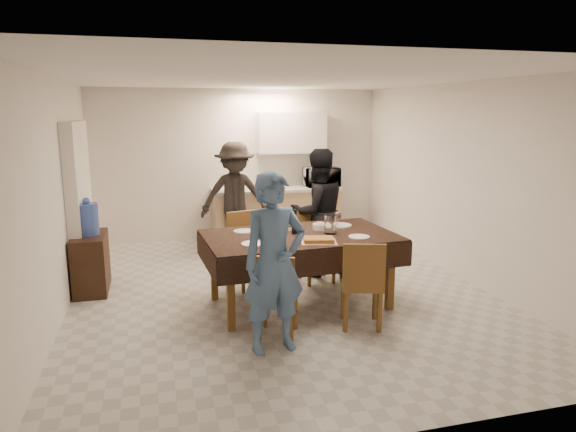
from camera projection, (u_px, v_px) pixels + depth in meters
name	position (u px, v px, depth m)	size (l,w,h in m)	color
floor	(281.00, 292.00, 6.41)	(5.00, 6.00, 0.02)	beige
ceiling	(280.00, 78.00, 5.88)	(5.00, 6.00, 0.02)	white
wall_back	(239.00, 165.00, 8.99)	(5.00, 0.02, 2.60)	silver
wall_front	(394.00, 257.00, 3.31)	(5.00, 0.02, 2.60)	silver
wall_left	(56.00, 199.00, 5.52)	(0.02, 6.00, 2.60)	silver
wall_right	(464.00, 182.00, 6.78)	(0.02, 6.00, 2.60)	silver
stub_partition	(80.00, 202.00, 6.72)	(0.15, 1.40, 2.10)	silver
kitchen_base_cabinet	(277.00, 215.00, 9.01)	(2.20, 0.60, 0.86)	tan
kitchen_worktop	(277.00, 189.00, 8.92)	(2.24, 0.64, 0.05)	#B2B2AD
upper_cabinet	(291.00, 133.00, 8.93)	(1.20, 0.34, 0.70)	white
dining_table	(300.00, 238.00, 5.87)	(2.22, 1.38, 0.84)	black
chair_near_left	(279.00, 287.00, 5.02)	(0.52, 0.54, 0.47)	brown
chair_near_right	(365.00, 276.00, 5.23)	(0.53, 0.54, 0.51)	brown
chair_far_left	(251.00, 244.00, 6.42)	(0.53, 0.54, 0.52)	brown
chair_far_right	(319.00, 241.00, 6.65)	(0.46, 0.46, 0.51)	brown
console	(91.00, 263.00, 6.41)	(0.39, 0.78, 0.72)	black
water_jug	(88.00, 219.00, 6.30)	(0.26, 0.26, 0.39)	#4364CB
wine_bottle	(295.00, 222.00, 5.86)	(0.07, 0.07, 0.29)	black
water_pitcher	(331.00, 224.00, 5.88)	(0.14, 0.14, 0.22)	white
savoury_tart	(319.00, 240.00, 5.52)	(0.38, 0.28, 0.05)	#AE7633
salad_bowl	(320.00, 227.00, 6.10)	(0.18, 0.18, 0.07)	white
mushroom_dish	(289.00, 228.00, 6.11)	(0.21, 0.21, 0.04)	white
wine_glass_a	(257.00, 234.00, 5.46)	(0.08, 0.08, 0.19)	white
wine_glass_b	(338.00, 219.00, 6.21)	(0.09, 0.09, 0.19)	white
wine_glass_c	(277.00, 221.00, 6.07)	(0.09, 0.09, 0.21)	white
plate_near_left	(253.00, 244.00, 5.42)	(0.26, 0.26, 0.02)	white
plate_near_right	(359.00, 237.00, 5.72)	(0.24, 0.24, 0.01)	white
plate_far_left	(244.00, 231.00, 5.99)	(0.23, 0.23, 0.01)	white
plate_far_right	(340.00, 225.00, 6.29)	(0.28, 0.28, 0.02)	white
microwave	(322.00, 177.00, 9.09)	(0.59, 0.40, 0.33)	white
person_near	(275.00, 263.00, 4.72)	(0.62, 0.41, 1.70)	#4B6A96
person_far	(317.00, 212.00, 6.98)	(0.84, 0.66, 1.73)	black
person_kitchen	(235.00, 196.00, 8.29)	(1.13, 0.65, 1.74)	black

